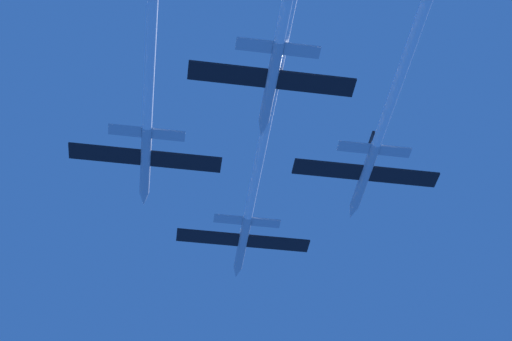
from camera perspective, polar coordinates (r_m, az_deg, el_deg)
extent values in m
cylinder|color=#B2BAC6|center=(109.20, -1.04, -5.64)|extent=(1.32, 12.04, 1.32)
cone|color=#B2BAC6|center=(114.99, -1.51, -7.90)|extent=(1.30, 2.65, 1.30)
ellipsoid|color=black|center=(111.61, -1.21, -6.26)|extent=(0.93, 2.41, 0.66)
cube|color=black|center=(108.39, -3.76, -5.19)|extent=(9.15, 2.65, 0.29)
cube|color=black|center=(109.33, 1.73, -5.68)|extent=(9.15, 2.65, 0.29)
cube|color=black|center=(106.57, -0.71, -3.35)|extent=(0.35, 2.17, 1.93)
cube|color=#B2BAC6|center=(105.11, -2.17, -3.80)|extent=(4.12, 1.59, 0.29)
cube|color=#B2BAC6|center=(105.62, 0.77, -4.07)|extent=(4.12, 1.59, 0.29)
cylinder|color=white|center=(84.95, 1.96, 9.17)|extent=(1.19, 58.09, 1.19)
cylinder|color=#B2BAC6|center=(96.37, -8.57, 0.73)|extent=(1.32, 12.04, 1.32)
cone|color=#B2BAC6|center=(101.73, -8.70, -2.17)|extent=(1.30, 2.65, 1.30)
ellipsoid|color=black|center=(98.66, -8.58, -0.12)|extent=(0.93, 2.41, 0.66)
cube|color=black|center=(96.35, -11.65, 1.28)|extent=(9.15, 2.65, 0.29)
cube|color=black|center=(95.82, -5.44, 0.68)|extent=(9.15, 2.65, 0.29)
cube|color=black|center=(94.19, -8.37, 3.48)|extent=(0.35, 2.17, 1.93)
cube|color=#B2BAC6|center=(93.02, -10.14, 3.07)|extent=(4.12, 1.59, 0.29)
cube|color=#B2BAC6|center=(92.73, -6.80, 2.76)|extent=(4.12, 1.59, 0.29)
cylinder|color=#B2BAC6|center=(99.13, 8.44, -0.44)|extent=(1.32, 12.04, 1.32)
cone|color=#B2BAC6|center=(104.30, 7.47, -3.21)|extent=(1.30, 2.65, 1.30)
ellipsoid|color=black|center=(101.34, 8.05, -1.24)|extent=(0.93, 2.41, 0.66)
cube|color=black|center=(97.57, 5.56, 0.10)|extent=(9.15, 2.65, 0.29)
cube|color=black|center=(100.13, 11.42, -0.49)|extent=(9.15, 2.65, 0.29)
cube|color=black|center=(97.05, 9.03, 2.21)|extent=(0.35, 2.17, 1.93)
cube|color=#B2BAC6|center=(95.08, 7.59, 1.81)|extent=(4.12, 1.59, 0.29)
cube|color=#B2BAC6|center=(96.46, 10.72, 1.47)|extent=(4.12, 1.59, 0.29)
cylinder|color=#B2BAC6|center=(86.51, 1.19, 6.81)|extent=(1.32, 12.04, 1.32)
cone|color=#B2BAC6|center=(91.24, 0.48, 3.26)|extent=(1.30, 2.65, 1.30)
ellipsoid|color=black|center=(88.60, 0.92, 5.72)|extent=(0.93, 2.41, 0.66)
cube|color=black|center=(85.73, -2.24, 7.50)|extent=(9.15, 2.65, 0.29)
cube|color=black|center=(86.86, 4.69, 6.73)|extent=(9.15, 2.65, 0.29)
cube|color=black|center=(84.93, 1.68, 10.01)|extent=(0.35, 2.17, 1.93)
cube|color=#B2BAC6|center=(83.22, -0.15, 9.70)|extent=(4.12, 1.59, 0.29)
cube|color=#B2BAC6|center=(83.82, 3.59, 9.27)|extent=(4.12, 1.59, 0.29)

